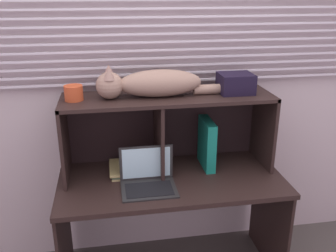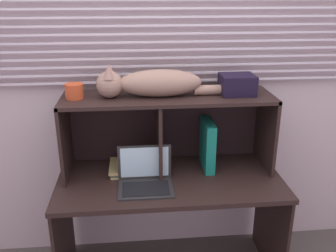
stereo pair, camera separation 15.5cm
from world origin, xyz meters
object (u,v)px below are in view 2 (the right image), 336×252
laptop (145,179)px  book_stack (122,167)px  cat (151,83)px  binder_upright (207,145)px  storage_box (237,84)px  small_basket (74,91)px

laptop → book_stack: 0.25m
laptop → cat: bearing=75.0°
binder_upright → book_stack: size_ratio=1.27×
cat → storage_box: size_ratio=4.27×
storage_box → binder_upright: bearing=180.0°
cat → book_stack: (-0.19, -0.00, -0.54)m
storage_box → cat: bearing=180.0°
laptop → storage_box: size_ratio=1.56×
cat → binder_upright: (0.35, 0.00, -0.41)m
book_stack → small_basket: 0.57m
cat → binder_upright: bearing=0.0°
small_basket → cat: bearing=0.0°
laptop → storage_box: storage_box is taller
cat → small_basket: (-0.45, 0.00, -0.04)m
book_stack → small_basket: (-0.26, 0.00, 0.51)m
cat → storage_box: bearing=0.0°
small_basket → storage_box: 0.97m
cat → laptop: bearing=-105.0°
cat → book_stack: cat is taller
cat → book_stack: size_ratio=3.51×
binder_upright → small_basket: bearing=180.0°
cat → storage_box: cat is taller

